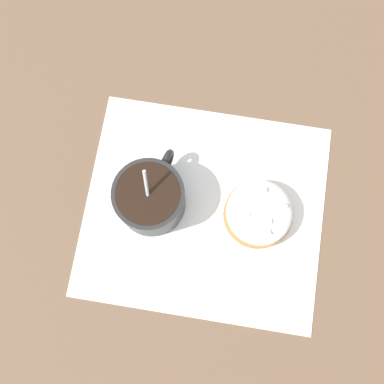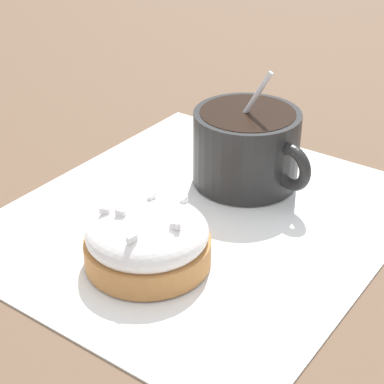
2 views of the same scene
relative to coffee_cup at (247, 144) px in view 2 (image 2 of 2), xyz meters
name	(u,v)px [view 2 (image 2 of 2)]	position (x,y,z in m)	size (l,w,h in m)	color
ground_plane	(201,219)	(-0.07, -0.01, -0.04)	(3.00, 3.00, 0.00)	brown
paper_napkin	(201,218)	(-0.07, -0.01, -0.04)	(0.33, 0.30, 0.00)	white
coffee_cup	(247,144)	(0.00, 0.00, 0.00)	(0.09, 0.11, 0.10)	black
frosted_pastry	(147,239)	(-0.13, -0.02, -0.02)	(0.09, 0.09, 0.04)	#B2753D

